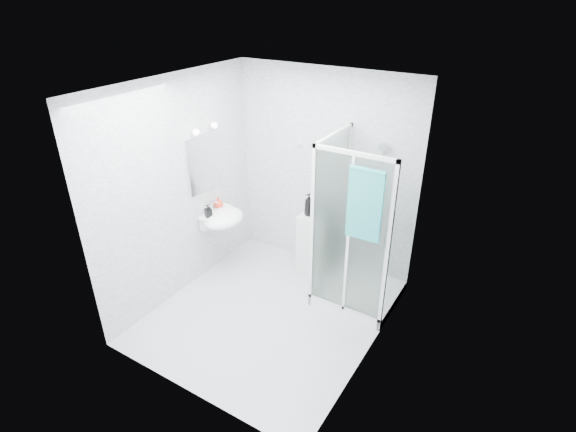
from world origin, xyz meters
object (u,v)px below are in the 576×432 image
Objects in this scene: wall_basin at (222,218)px; shampoo_bottle_a at (309,205)px; storage_cabinet at (314,245)px; soap_dispenser_black at (208,211)px; hand_towel at (365,203)px; shampoo_bottle_b at (322,208)px; shower_enclosure at (351,268)px; soap_dispenser_orange at (218,203)px.

wall_basin is 1.11m from shampoo_bottle_a.
storage_cabinet is 1.41m from soap_dispenser_black.
shampoo_bottle_b is (-0.80, 0.69, -0.56)m from hand_towel.
shower_enclosure is 12.12× the size of soap_dispenser_black.
shampoo_bottle_b reaches higher than soap_dispenser_orange.
shower_enclosure is 0.81m from shampoo_bottle_b.
shampoo_bottle_a is 1.23m from soap_dispenser_black.
hand_towel is 3.47× the size of shampoo_bottle_b.
shampoo_bottle_b is (-0.55, 0.28, 0.52)m from shower_enclosure.
shampoo_bottle_a is at bearing 29.96° from wall_basin.
shower_enclosure reaches higher than hand_towel.
soap_dispenser_black is at bearing -177.90° from hand_towel.
shampoo_bottle_a is (-0.71, 0.23, 0.55)m from shower_enclosure.
shampoo_bottle_b is (1.10, 0.60, 0.17)m from wall_basin.
soap_dispenser_black is (-0.07, -0.16, 0.15)m from wall_basin.
shower_enclosure is at bearing -23.88° from storage_cabinet.
soap_dispenser_black is at bearing -78.33° from soap_dispenser_orange.
soap_dispenser_orange is at bearing 174.77° from hand_towel.
hand_towel reaches higher than soap_dispenser_orange.
shampoo_bottle_b reaches higher than wall_basin.
shampoo_bottle_b is 1.33m from soap_dispenser_orange.
hand_towel is at bearing 2.10° from soap_dispenser_black.
wall_basin is 0.66× the size of storage_cabinet.
hand_towel is at bearing -58.38° from shower_enclosure.
soap_dispenser_orange is 0.91× the size of soap_dispenser_black.
wall_basin is at bearing 65.78° from soap_dispenser_black.
shampoo_bottle_b is at bearing 12.98° from storage_cabinet.
soap_dispenser_orange is (-1.78, -0.22, 0.49)m from shower_enclosure.
hand_towel is 2.63× the size of shampoo_bottle_a.
soap_dispenser_black reaches higher than soap_dispenser_orange.
shower_enclosure is 6.92× the size of shampoo_bottle_a.
shampoo_bottle_b is at bearing 139.36° from hand_towel.
shower_enclosure reaches higher than soap_dispenser_orange.
wall_basin is at bearing 177.44° from hand_towel.
hand_towel reaches higher than wall_basin.
soap_dispenser_orange is 0.26m from soap_dispenser_black.
shampoo_bottle_a is 1.92× the size of soap_dispenser_orange.
shampoo_bottle_a is (-0.96, 0.63, -0.52)m from hand_towel.
shampoo_bottle_b is 1.33× the size of soap_dispenser_black.
hand_towel reaches higher than shampoo_bottle_a.
soap_dispenser_black is (-1.09, -0.74, 0.52)m from storage_cabinet.
shower_enclosure is at bearing 15.34° from soap_dispenser_black.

